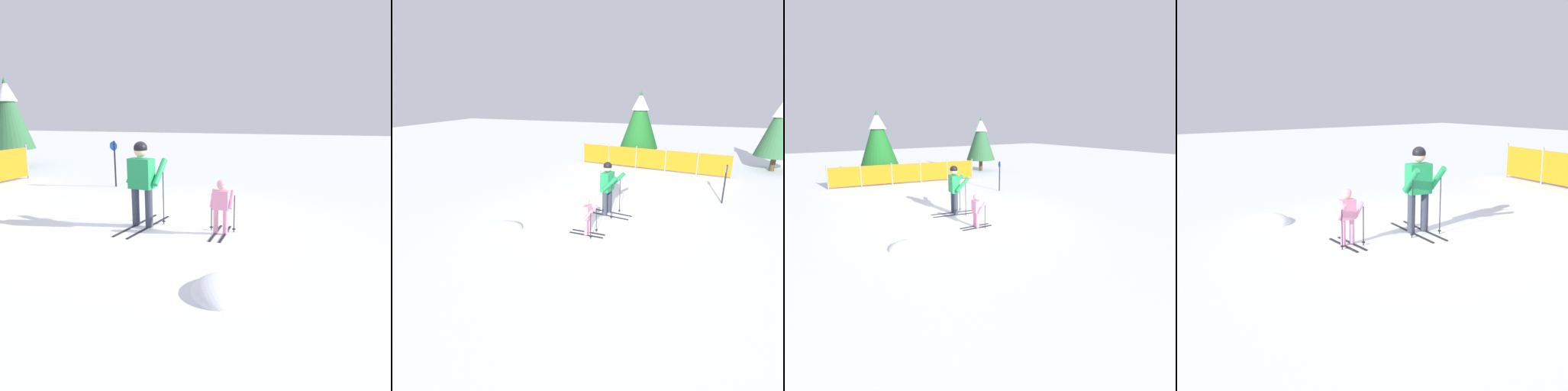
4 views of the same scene
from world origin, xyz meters
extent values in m
plane|color=white|center=(0.00, 0.00, 0.00)|extent=(60.00, 60.00, 0.00)
cube|color=black|center=(-0.09, 0.26, 0.01)|extent=(1.64, 0.32, 0.02)
cube|color=black|center=(-0.14, -0.04, 0.01)|extent=(1.64, 0.32, 0.02)
cylinder|color=#333847|center=(-0.09, 0.26, 0.41)|extent=(0.16, 0.16, 0.78)
cylinder|color=#333847|center=(-0.14, -0.04, 0.41)|extent=(0.16, 0.16, 0.78)
cube|color=#1E8C4C|center=(-0.12, 0.11, 1.11)|extent=(0.36, 0.53, 0.61)
cylinder|color=#1E8C4C|center=(0.15, 0.37, 1.13)|extent=(0.54, 0.21, 0.54)
cylinder|color=#1E8C4C|center=(0.05, -0.23, 1.13)|extent=(0.54, 0.21, 0.54)
sphere|color=#D8AD8C|center=(-0.12, 0.11, 1.57)|extent=(0.26, 0.26, 0.26)
sphere|color=black|center=(-0.12, 0.11, 1.62)|extent=(0.27, 0.27, 0.27)
cylinder|color=black|center=(0.25, 0.38, 0.61)|extent=(0.02, 0.02, 1.22)
cylinder|color=black|center=(0.25, 0.38, 0.06)|extent=(0.07, 0.07, 0.01)
cylinder|color=black|center=(0.14, -0.26, 0.61)|extent=(0.02, 0.02, 1.22)
cylinder|color=black|center=(0.14, -0.26, 0.06)|extent=(0.07, 0.07, 0.01)
cube|color=black|center=(-0.21, -1.45, 0.01)|extent=(1.01, 0.09, 0.02)
cube|color=black|center=(-0.22, -1.64, 0.01)|extent=(1.01, 0.09, 0.02)
cylinder|color=pink|center=(-0.21, -1.45, 0.26)|extent=(0.10, 0.10, 0.48)
cylinder|color=pink|center=(-0.22, -1.64, 0.26)|extent=(0.10, 0.10, 0.48)
cube|color=pink|center=(-0.22, -1.54, 0.68)|extent=(0.18, 0.30, 0.37)
cylinder|color=pink|center=(-0.10, -1.36, 0.68)|extent=(0.29, 0.09, 0.35)
cylinder|color=pink|center=(-0.12, -1.73, 0.68)|extent=(0.29, 0.09, 0.35)
sphere|color=#D8AD8C|center=(-0.22, -1.54, 0.96)|extent=(0.16, 0.16, 0.16)
sphere|color=pink|center=(-0.22, -1.54, 0.99)|extent=(0.17, 0.17, 0.17)
cylinder|color=black|center=(-0.02, -1.32, 0.37)|extent=(0.02, 0.02, 0.74)
cylinder|color=black|center=(-0.02, -1.32, 0.06)|extent=(0.07, 0.07, 0.01)
cylinder|color=black|center=(-0.04, -1.78, 0.37)|extent=(0.02, 0.02, 0.74)
cylinder|color=black|center=(-0.04, -1.78, 0.06)|extent=(0.07, 0.07, 0.01)
cylinder|color=gray|center=(-3.48, 7.11, 0.59)|extent=(0.06, 0.06, 1.17)
cylinder|color=gray|center=(-1.95, 6.91, 0.59)|extent=(0.06, 0.06, 1.17)
cube|color=orange|center=(-2.71, 7.01, 0.59)|extent=(1.53, 0.23, 0.98)
cube|color=orange|center=(-1.19, 6.81, 0.59)|extent=(1.53, 0.23, 0.98)
ellipsoid|color=white|center=(-2.60, -2.00, 0.00)|extent=(0.99, 0.84, 0.40)
camera|label=1|loc=(-7.19, -2.78, 2.39)|focal=35.00mm
camera|label=2|loc=(2.40, -8.95, 3.84)|focal=28.00mm
camera|label=3|loc=(-4.94, -9.32, 3.17)|focal=28.00mm
camera|label=4|loc=(7.15, -6.37, 2.74)|focal=45.00mm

